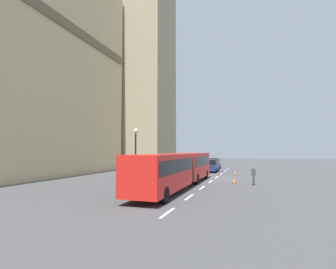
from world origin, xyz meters
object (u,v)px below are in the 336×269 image
at_px(traffic_cone_middle, 235,173).
at_px(pedestrian_near_cones, 254,175).
at_px(articulated_bus, 179,167).
at_px(traffic_cone_west, 234,181).
at_px(sedan_trailing, 214,164).
at_px(street_lamp, 136,152).
at_px(sedan_lead, 212,166).

xyz_separation_m(traffic_cone_middle, pedestrian_near_cones, (-9.68, -2.29, 0.63)).
bearing_deg(articulated_bus, traffic_cone_west, -49.38).
bearing_deg(sedan_trailing, street_lamp, 169.25).
height_order(traffic_cone_middle, street_lamp, street_lamp).
bearing_deg(sedan_lead, traffic_cone_west, -162.20).
relative_size(traffic_cone_west, street_lamp, 0.11).
relative_size(traffic_cone_middle, pedestrian_near_cones, 0.34).
height_order(sedan_trailing, street_lamp, street_lamp).
bearing_deg(articulated_bus, pedestrian_near_cones, -61.43).
relative_size(street_lamp, pedestrian_near_cones, 3.12).
height_order(articulated_bus, street_lamp, street_lamp).
bearing_deg(pedestrian_near_cones, traffic_cone_west, 77.01).
height_order(traffic_cone_west, street_lamp, street_lamp).
distance_m(traffic_cone_west, traffic_cone_middle, 9.28).
bearing_deg(traffic_cone_west, street_lamp, 109.24).
bearing_deg(sedan_trailing, sedan_lead, -175.43).
xyz_separation_m(traffic_cone_middle, street_lamp, (-12.37, 8.37, 2.77)).
height_order(articulated_bus, pedestrian_near_cones, articulated_bus).
distance_m(sedan_lead, traffic_cone_west, 13.53).
bearing_deg(pedestrian_near_cones, sedan_lead, 23.98).
bearing_deg(sedan_trailing, pedestrian_near_cones, -161.95).
height_order(traffic_cone_middle, pedestrian_near_cones, pedestrian_near_cones).
bearing_deg(street_lamp, pedestrian_near_cones, -75.81).
relative_size(sedan_trailing, traffic_cone_middle, 7.59).
relative_size(sedan_lead, traffic_cone_west, 7.59).
xyz_separation_m(sedan_lead, street_lamp, (-15.97, 4.76, 2.14)).
bearing_deg(street_lamp, sedan_lead, -16.61).
distance_m(sedan_trailing, pedestrian_near_cones, 20.70).
bearing_deg(sedan_lead, pedestrian_near_cones, -156.02).
xyz_separation_m(sedan_lead, traffic_cone_middle, (-3.60, -3.61, -0.63)).
relative_size(articulated_bus, sedan_lead, 3.92).
xyz_separation_m(sedan_trailing, street_lamp, (-22.38, 4.25, 2.14)).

